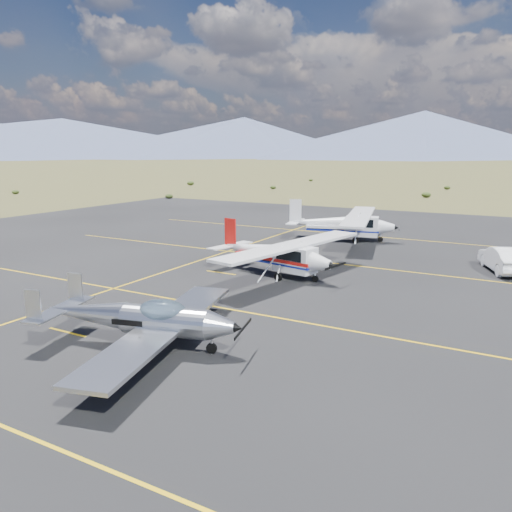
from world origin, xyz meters
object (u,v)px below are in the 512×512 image
Objects in this scene: aircraft_plain at (343,223)px; sedan at (504,259)px; aircraft_cessna at (276,252)px; aircraft_low_wing at (144,319)px.

aircraft_plain is 2.73× the size of sedan.
sedan is at bearing 43.42° from aircraft_cessna.
aircraft_cessna is 13.33m from sedan.
aircraft_low_wing is 2.25× the size of sedan.
aircraft_low_wing is at bearing -74.99° from aircraft_cessna.
aircraft_plain is (-0.35, 12.37, 0.10)m from aircraft_cessna.
aircraft_cessna is 0.93× the size of aircraft_plain.
aircraft_low_wing is 24.23m from aircraft_plain.
aircraft_cessna reaches higher than aircraft_low_wing.
aircraft_plain reaches higher than sedan.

